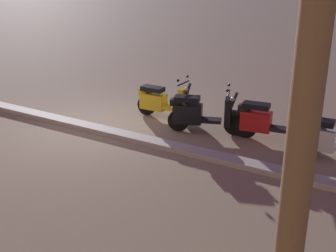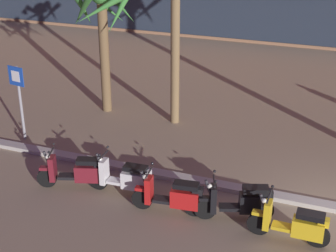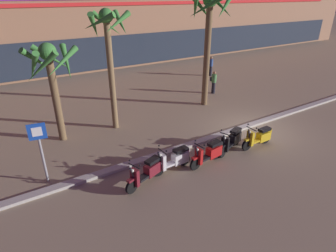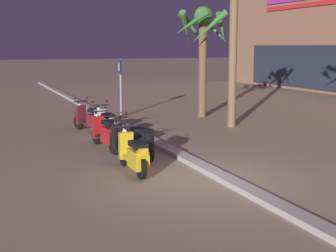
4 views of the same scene
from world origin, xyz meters
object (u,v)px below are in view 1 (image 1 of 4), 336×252
Objects in this scene: scooter_black_gap_after_mid at (200,114)px; scooter_yellow_far_back at (163,102)px; scooter_white_lead_nearest at (332,140)px; scooter_red_tail_end at (268,122)px.

scooter_black_gap_after_mid and scooter_yellow_far_back have the same top height.
scooter_white_lead_nearest is at bearing 173.75° from scooter_yellow_far_back.
scooter_yellow_far_back is at bearing -18.10° from scooter_black_gap_after_mid.
scooter_white_lead_nearest is 3.02m from scooter_black_gap_after_mid.
scooter_red_tail_end is at bearing -14.18° from scooter_white_lead_nearest.
scooter_yellow_far_back is (1.30, -0.42, -0.02)m from scooter_black_gap_after_mid.
scooter_red_tail_end is 1.00× the size of scooter_yellow_far_back.
scooter_yellow_far_back is at bearing -2.11° from scooter_red_tail_end.
scooter_red_tail_end is 1.60m from scooter_black_gap_after_mid.
scooter_black_gap_after_mid is 1.36m from scooter_yellow_far_back.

